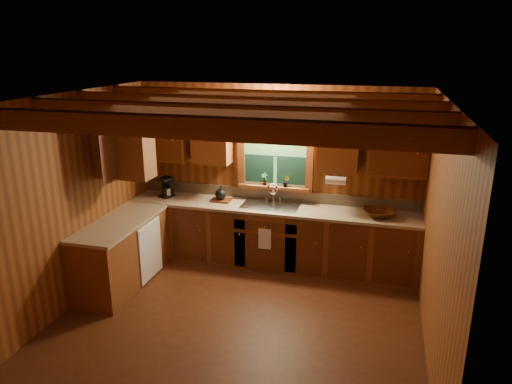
{
  "coord_description": "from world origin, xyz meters",
  "views": [
    {
      "loc": [
        1.49,
        -4.69,
        3.12
      ],
      "look_at": [
        0.0,
        0.8,
        1.35
      ],
      "focal_mm": 33.21,
      "sensor_mm": 36.0,
      "label": 1
    }
  ],
  "objects_px": {
    "coffee_maker": "(167,187)",
    "cutting_board": "(221,200)",
    "wicker_basket": "(378,213)",
    "sink": "(271,209)"
  },
  "relations": [
    {
      "from": "sink",
      "to": "coffee_maker",
      "type": "xyz_separation_m",
      "value": [
        -1.64,
        0.03,
        0.19
      ]
    },
    {
      "from": "sink",
      "to": "wicker_basket",
      "type": "relative_size",
      "value": 2.0
    },
    {
      "from": "sink",
      "to": "cutting_board",
      "type": "bearing_deg",
      "value": 178.74
    },
    {
      "from": "sink",
      "to": "coffee_maker",
      "type": "height_order",
      "value": "coffee_maker"
    },
    {
      "from": "sink",
      "to": "coffee_maker",
      "type": "relative_size",
      "value": 2.7
    },
    {
      "from": "cutting_board",
      "to": "wicker_basket",
      "type": "height_order",
      "value": "wicker_basket"
    },
    {
      "from": "sink",
      "to": "cutting_board",
      "type": "distance_m",
      "value": 0.77
    },
    {
      "from": "wicker_basket",
      "to": "sink",
      "type": "bearing_deg",
      "value": 178.07
    },
    {
      "from": "sink",
      "to": "wicker_basket",
      "type": "xyz_separation_m",
      "value": [
        1.51,
        -0.05,
        0.09
      ]
    },
    {
      "from": "coffee_maker",
      "to": "cutting_board",
      "type": "relative_size",
      "value": 1.03
    }
  ]
}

